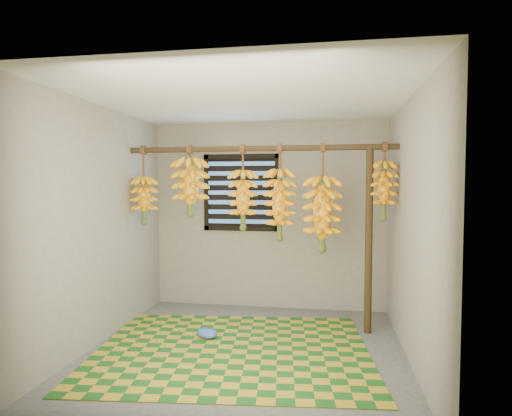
% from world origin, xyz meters
% --- Properties ---
extents(floor, '(3.00, 3.00, 0.01)m').
position_xyz_m(floor, '(0.00, 0.00, -0.01)').
color(floor, '#4C4C4C').
rests_on(floor, ground).
extents(ceiling, '(3.00, 3.00, 0.01)m').
position_xyz_m(ceiling, '(0.00, 0.00, 2.40)').
color(ceiling, silver).
rests_on(ceiling, wall_back).
extents(wall_back, '(3.00, 0.01, 2.40)m').
position_xyz_m(wall_back, '(0.00, 1.50, 1.20)').
color(wall_back, gray).
rests_on(wall_back, floor).
extents(wall_left, '(0.01, 3.00, 2.40)m').
position_xyz_m(wall_left, '(-1.50, 0.00, 1.20)').
color(wall_left, gray).
rests_on(wall_left, floor).
extents(wall_right, '(0.01, 3.00, 2.40)m').
position_xyz_m(wall_right, '(1.50, 0.00, 1.20)').
color(wall_right, gray).
rests_on(wall_right, floor).
extents(window, '(1.00, 0.04, 1.00)m').
position_xyz_m(window, '(-0.35, 1.48, 1.50)').
color(window, black).
rests_on(window, wall_back).
extents(hanging_pole, '(3.00, 0.06, 0.06)m').
position_xyz_m(hanging_pole, '(0.00, 0.70, 2.00)').
color(hanging_pole, '#3F2E17').
rests_on(hanging_pole, wall_left).
extents(support_post, '(0.08, 0.08, 2.00)m').
position_xyz_m(support_post, '(1.20, 0.70, 1.00)').
color(support_post, '#3F2E17').
rests_on(support_post, floor).
extents(woven_mat, '(2.81, 2.35, 0.01)m').
position_xyz_m(woven_mat, '(-0.13, -0.03, 0.01)').
color(woven_mat, '#19571A').
rests_on(woven_mat, floor).
extents(plastic_bag, '(0.29, 0.25, 0.10)m').
position_xyz_m(plastic_bag, '(-0.46, 0.23, 0.06)').
color(plastic_bag, '#3F66EC').
rests_on(plastic_bag, woven_mat).
extents(banana_bunch_a, '(0.30, 0.30, 0.91)m').
position_xyz_m(banana_bunch_a, '(-1.35, 0.70, 1.42)').
color(banana_bunch_a, brown).
rests_on(banana_bunch_a, hanging_pole).
extents(banana_bunch_b, '(0.38, 0.38, 0.79)m').
position_xyz_m(banana_bunch_b, '(-0.79, 0.70, 1.58)').
color(banana_bunch_b, brown).
rests_on(banana_bunch_b, hanging_pole).
extents(banana_bunch_c, '(0.31, 0.31, 0.95)m').
position_xyz_m(banana_bunch_c, '(-0.17, 0.70, 1.43)').
color(banana_bunch_c, brown).
rests_on(banana_bunch_c, hanging_pole).
extents(banana_bunch_d, '(0.34, 0.34, 1.06)m').
position_xyz_m(banana_bunch_d, '(0.24, 0.70, 1.38)').
color(banana_bunch_d, brown).
rests_on(banana_bunch_d, hanging_pole).
extents(banana_bunch_e, '(0.39, 0.39, 1.17)m').
position_xyz_m(banana_bunch_e, '(0.71, 0.70, 1.29)').
color(banana_bunch_e, brown).
rests_on(banana_bunch_e, hanging_pole).
extents(banana_bunch_f, '(0.28, 0.28, 0.82)m').
position_xyz_m(banana_bunch_f, '(1.35, 0.70, 1.54)').
color(banana_bunch_f, brown).
rests_on(banana_bunch_f, hanging_pole).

